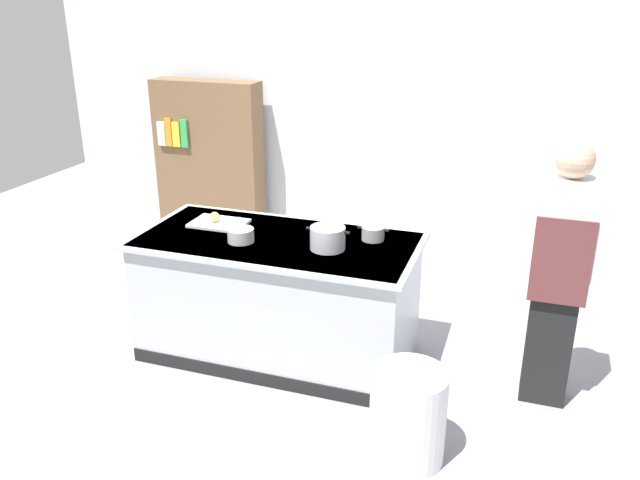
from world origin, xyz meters
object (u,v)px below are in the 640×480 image
Objects in this scene: mixing_bowl at (241,235)px; bookshelf at (210,165)px; stock_pot at (328,238)px; trash_bin at (408,416)px; person_chef at (559,271)px; sauce_pan at (373,233)px; onion at (215,217)px.

bookshelf is at bearing 123.27° from mixing_bowl.
stock_pot is 0.54× the size of trash_bin.
stock_pot is 1.28m from trash_bin.
bookshelf is (-3.33, 1.77, -0.06)m from person_chef.
stock_pot is 1.36× the size of sauce_pan.
stock_pot reaches higher than onion.
trash_bin is 0.32× the size of person_chef.
sauce_pan is at bearing 115.29° from trash_bin.
bookshelf reaches higher than stock_pot.
trash_bin is (1.34, -0.71, -0.67)m from mixing_bowl.
stock_pot is at bearing 94.80° from person_chef.
trash_bin is at bearing -29.97° from onion.
stock_pot is at bearing -11.23° from onion.
trash_bin is at bearing -45.33° from bookshelf.
onion is 2.40m from person_chef.
onion is 0.34× the size of sauce_pan.
stock_pot is 2.64m from bookshelf.
sauce_pan reaches higher than trash_bin.
mixing_bowl is at bearing -56.73° from bookshelf.
trash_bin is 0.33× the size of bookshelf.
onion reaches higher than mixing_bowl.
sauce_pan is 1.23m from person_chef.
stock_pot is 0.18× the size of person_chef.
sauce_pan is at bearing 3.61° from onion.
sauce_pan is at bearing 21.03° from mixing_bowl.
person_chef is 3.78m from bookshelf.
mixing_bowl is at bearing 152.08° from trash_bin.
onion is 0.42m from mixing_bowl.
bookshelf reaches higher than onion.
person_chef is at bearing 49.73° from trash_bin.
onion is 0.25× the size of stock_pot.
sauce_pan is 0.91m from mixing_bowl.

